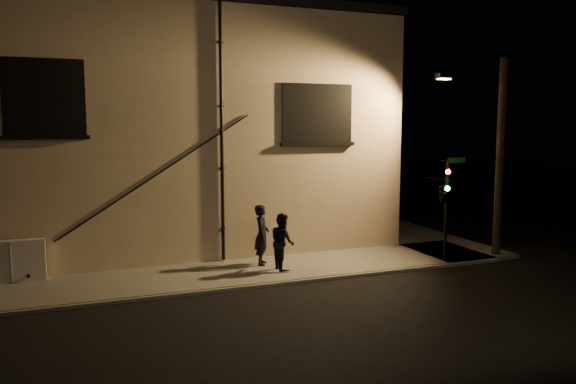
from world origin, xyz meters
name	(u,v)px	position (x,y,z in m)	size (l,w,h in m)	color
ground	(308,282)	(0.00, 0.00, 0.00)	(90.00, 90.00, 0.00)	black
sidewalk	(292,246)	(1.22, 4.39, 0.06)	(21.00, 16.00, 0.12)	slate
building	(156,129)	(-3.00, 8.99, 4.40)	(16.20, 12.23, 8.80)	beige
utility_cabinet	(11,261)	(-8.11, 2.70, 0.72)	(1.84, 0.31, 1.21)	silver
pedestrian_a	(262,235)	(-0.77, 2.00, 1.09)	(0.71, 0.47, 1.94)	black
pedestrian_b	(282,242)	(-0.37, 1.18, 1.01)	(0.86, 0.67, 1.77)	black
traffic_signal	(444,192)	(5.02, 0.39, 2.41)	(1.18, 1.98, 3.40)	black
streetlamp_pole	(496,152)	(7.21, 0.50, 3.66)	(2.02, 1.38, 6.84)	black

